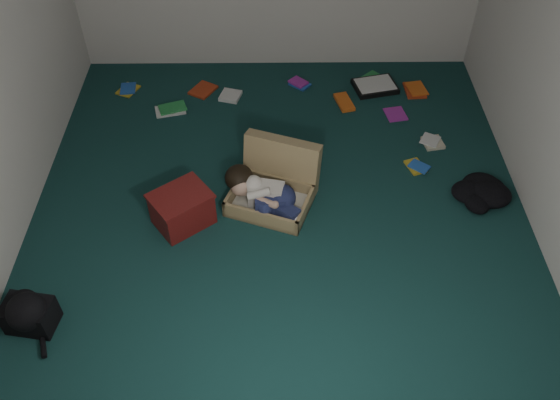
{
  "coord_description": "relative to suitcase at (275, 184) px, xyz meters",
  "views": [
    {
      "loc": [
        -0.03,
        -3.24,
        3.52
      ],
      "look_at": [
        0.0,
        -0.15,
        0.35
      ],
      "focal_mm": 38.0,
      "sensor_mm": 36.0,
      "label": 1
    }
  ],
  "objects": [
    {
      "name": "floor",
      "position": [
        0.04,
        -0.23,
        -0.14
      ],
      "size": [
        4.5,
        4.5,
        0.0
      ],
      "primitive_type": "plane",
      "color": "#123634",
      "rests_on": "ground"
    },
    {
      "name": "backpack",
      "position": [
        -1.66,
        -1.22,
        -0.02
      ],
      "size": [
        0.45,
        0.39,
        0.24
      ],
      "primitive_type": null,
      "rotation": [
        0.0,
        0.0,
        -0.17
      ],
      "color": "black",
      "rests_on": "floor"
    },
    {
      "name": "maroon_bin",
      "position": [
        -0.73,
        -0.28,
        0.01
      ],
      "size": [
        0.56,
        0.54,
        0.3
      ],
      "rotation": [
        0.0,
        0.0,
        0.64
      ],
      "color": "maroon",
      "rests_on": "floor"
    },
    {
      "name": "person",
      "position": [
        -0.1,
        -0.14,
        0.04
      ],
      "size": [
        0.63,
        0.5,
        0.29
      ],
      "rotation": [
        0.0,
        0.0,
        -0.35
      ],
      "color": "silver",
      "rests_on": "suitcase"
    },
    {
      "name": "paper_tray",
      "position": [
        1.02,
        1.53,
        -0.11
      ],
      "size": [
        0.47,
        0.4,
        0.06
      ],
      "rotation": [
        0.0,
        0.0,
        0.23
      ],
      "color": "black",
      "rests_on": "floor"
    },
    {
      "name": "book_scatter",
      "position": [
        0.33,
        1.25,
        -0.13
      ],
      "size": [
        3.15,
        1.55,
        0.02
      ],
      "color": "gold",
      "rests_on": "floor"
    },
    {
      "name": "clothing_pile",
      "position": [
        1.74,
        -0.07,
        -0.07
      ],
      "size": [
        0.44,
        0.36,
        0.13
      ],
      "primitive_type": null,
      "rotation": [
        0.0,
        0.0,
        -0.05
      ],
      "color": "black",
      "rests_on": "floor"
    },
    {
      "name": "suitcase",
      "position": [
        0.0,
        0.0,
        0.0
      ],
      "size": [
        0.81,
        0.8,
        0.47
      ],
      "rotation": [
        0.0,
        0.0,
        -0.35
      ],
      "color": "tan",
      "rests_on": "floor"
    }
  ]
}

